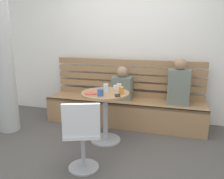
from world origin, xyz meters
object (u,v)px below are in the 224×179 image
(white_chair, at_px, (82,134))
(person_adult, at_px, (179,84))
(cup_water_clear, at_px, (119,88))
(phone_on_table, at_px, (117,96))
(cup_espresso_small, at_px, (115,87))
(cup_mug_blue, at_px, (100,92))
(booth_bench, at_px, (124,112))
(cup_tumbler_orange, at_px, (121,90))
(cafe_table, at_px, (105,107))
(cup_glass_tall, at_px, (106,88))
(person_child_left, at_px, (122,85))
(plate_small, at_px, (91,93))

(white_chair, height_order, person_adult, person_adult)
(cup_water_clear, height_order, phone_on_table, cup_water_clear)
(cup_espresso_small, distance_m, cup_water_clear, 0.16)
(cup_mug_blue, height_order, phone_on_table, cup_mug_blue)
(booth_bench, height_order, cup_tumbler_orange, cup_tumbler_orange)
(cafe_table, distance_m, phone_on_table, 0.33)
(person_adult, height_order, phone_on_table, person_adult)
(cup_glass_tall, relative_size, cup_water_clear, 1.09)
(booth_bench, xyz_separation_m, cup_glass_tall, (-0.11, -0.67, 0.58))
(cup_glass_tall, bearing_deg, cup_tumbler_orange, -7.63)
(white_chair, bearing_deg, cup_mug_blue, 89.44)
(booth_bench, xyz_separation_m, cup_mug_blue, (-0.12, -0.88, 0.57))
(cup_tumbler_orange, relative_size, phone_on_table, 0.71)
(person_child_left, height_order, cup_tumbler_orange, person_child_left)
(booth_bench, distance_m, cafe_table, 0.76)
(cafe_table, relative_size, person_child_left, 1.29)
(cup_espresso_small, bearing_deg, person_adult, 26.86)
(booth_bench, xyz_separation_m, person_child_left, (-0.05, 0.04, 0.47))
(cup_tumbler_orange, bearing_deg, cafe_table, 176.32)
(cup_water_clear, xyz_separation_m, plate_small, (-0.34, -0.24, -0.05))
(cup_tumbler_orange, height_order, phone_on_table, cup_tumbler_orange)
(cup_espresso_small, height_order, cup_glass_tall, cup_glass_tall)
(cup_glass_tall, height_order, cup_mug_blue, cup_glass_tall)
(person_adult, bearing_deg, phone_on_table, -133.28)
(cup_glass_tall, bearing_deg, person_adult, 34.90)
(person_adult, relative_size, cup_water_clear, 6.74)
(cup_espresso_small, height_order, phone_on_table, cup_espresso_small)
(white_chair, relative_size, plate_small, 5.00)
(cafe_table, xyz_separation_m, plate_small, (-0.17, -0.12, 0.23))
(plate_small, bearing_deg, cup_mug_blue, -21.20)
(white_chair, height_order, cup_mug_blue, white_chair)
(person_child_left, relative_size, phone_on_table, 4.09)
(white_chair, xyz_separation_m, cup_water_clear, (0.18, 0.92, 0.33))
(white_chair, bearing_deg, cup_glass_tall, 88.91)
(booth_bench, bearing_deg, white_chair, -94.71)
(person_child_left, distance_m, phone_on_table, 0.87)
(booth_bench, relative_size, person_adult, 3.64)
(plate_small, bearing_deg, cup_water_clear, 34.52)
(booth_bench, bearing_deg, phone_on_table, -83.05)
(cafe_table, xyz_separation_m, cup_glass_tall, (0.00, 0.02, 0.28))
(booth_bench, relative_size, cup_mug_blue, 28.42)
(cup_espresso_small, xyz_separation_m, phone_on_table, (0.13, -0.37, -0.02))
(cup_glass_tall, height_order, cup_water_clear, cup_glass_tall)
(person_child_left, height_order, cup_espresso_small, person_child_left)
(white_chair, height_order, plate_small, white_chair)
(cafe_table, height_order, cup_mug_blue, cup_mug_blue)
(person_adult, height_order, cup_mug_blue, person_adult)
(cup_espresso_small, bearing_deg, person_child_left, 91.27)
(booth_bench, height_order, cup_mug_blue, cup_mug_blue)
(person_adult, xyz_separation_m, cup_water_clear, (-0.82, -0.59, 0.02))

